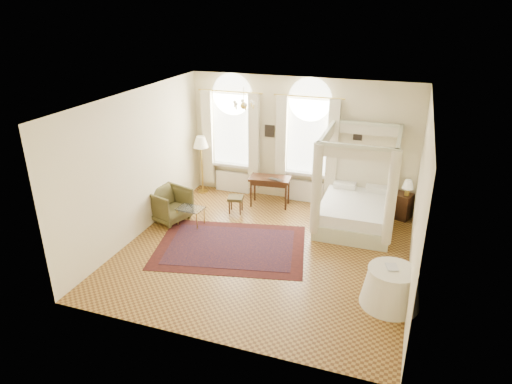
% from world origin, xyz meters
% --- Properties ---
extents(ground, '(6.00, 6.00, 0.00)m').
position_xyz_m(ground, '(0.00, 0.00, 0.00)').
color(ground, olive).
rests_on(ground, ground).
extents(room_walls, '(6.00, 6.00, 6.00)m').
position_xyz_m(room_walls, '(0.00, 0.00, 1.98)').
color(room_walls, beige).
rests_on(room_walls, ground).
extents(window_left, '(1.62, 0.27, 3.29)m').
position_xyz_m(window_left, '(-1.90, 2.87, 1.49)').
color(window_left, white).
rests_on(window_left, room_walls).
extents(window_right, '(1.62, 0.27, 3.29)m').
position_xyz_m(window_right, '(0.20, 2.87, 1.49)').
color(window_right, white).
rests_on(window_right, room_walls).
extents(chandelier, '(0.51, 0.45, 0.50)m').
position_xyz_m(chandelier, '(-0.90, 1.20, 2.91)').
color(chandelier, gold).
rests_on(chandelier, room_walls).
extents(wall_pictures, '(2.54, 0.03, 0.39)m').
position_xyz_m(wall_pictures, '(0.09, 2.97, 1.89)').
color(wall_pictures, black).
rests_on(wall_pictures, room_walls).
extents(canopy_bed, '(1.80, 2.19, 2.33)m').
position_xyz_m(canopy_bed, '(1.68, 1.84, 0.53)').
color(canopy_bed, beige).
rests_on(canopy_bed, ground).
extents(nightstand, '(0.56, 0.54, 0.64)m').
position_xyz_m(nightstand, '(2.70, 2.70, 0.32)').
color(nightstand, '#3B1F10').
rests_on(nightstand, ground).
extents(nightstand_lamp, '(0.27, 0.27, 0.40)m').
position_xyz_m(nightstand_lamp, '(2.79, 2.64, 0.91)').
color(nightstand_lamp, gold).
rests_on(nightstand_lamp, nightstand).
extents(writing_desk, '(1.10, 0.65, 0.79)m').
position_xyz_m(writing_desk, '(-0.62, 2.34, 0.68)').
color(writing_desk, '#3B1F10').
rests_on(writing_desk, ground).
extents(laptop, '(0.41, 0.32, 0.03)m').
position_xyz_m(laptop, '(-0.43, 2.25, 0.80)').
color(laptop, black).
rests_on(laptop, writing_desk).
extents(stool, '(0.44, 0.44, 0.43)m').
position_xyz_m(stool, '(-1.32, 1.64, 0.36)').
color(stool, '#483D1E').
rests_on(stool, ground).
extents(armchair, '(1.11, 1.09, 0.81)m').
position_xyz_m(armchair, '(-2.70, 0.70, 0.41)').
color(armchair, '#49421F').
rests_on(armchair, ground).
extents(coffee_table, '(0.65, 0.48, 0.42)m').
position_xyz_m(coffee_table, '(-2.10, 0.66, 0.38)').
color(coffee_table, silver).
rests_on(coffee_table, ground).
extents(floor_lamp, '(0.42, 0.42, 1.63)m').
position_xyz_m(floor_lamp, '(-2.70, 2.59, 1.39)').
color(floor_lamp, gold).
rests_on(floor_lamp, ground).
extents(oriental_rug, '(3.66, 2.97, 0.01)m').
position_xyz_m(oriental_rug, '(-0.77, -0.07, 0.01)').
color(oriental_rug, '#471611').
rests_on(oriental_rug, ground).
extents(side_table, '(1.06, 1.06, 0.72)m').
position_xyz_m(side_table, '(2.70, -1.03, 0.36)').
color(side_table, white).
rests_on(side_table, ground).
extents(book, '(0.26, 0.30, 0.02)m').
position_xyz_m(book, '(2.58, -1.02, 0.73)').
color(book, black).
rests_on(book, side_table).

